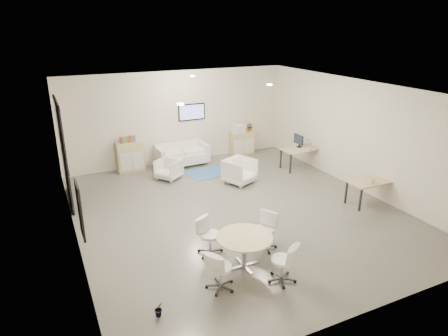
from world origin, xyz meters
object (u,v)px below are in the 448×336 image
object	(u,v)px
desk_rear	(302,150)
desk_front	(371,183)
sideboard_right	(242,143)
round_table	(244,240)
loveseat	(182,155)
sideboard_left	(130,157)
armchair_right	(240,170)
armchair_left	(168,168)

from	to	relation	value
desk_rear	desk_front	bearing A→B (deg)	-94.29
sideboard_right	round_table	bearing A→B (deg)	-117.46
loveseat	desk_rear	world-z (taller)	loveseat
sideboard_left	armchair_right	size ratio (longest dim) A/B	1.16
sideboard_left	armchair_left	bearing A→B (deg)	-54.14
sideboard_left	sideboard_right	distance (m)	4.23
armchair_left	armchair_right	distance (m)	2.28
desk_rear	sideboard_right	bearing A→B (deg)	110.58
desk_rear	desk_front	size ratio (longest dim) A/B	1.10
loveseat	desk_front	bearing A→B (deg)	-57.00
loveseat	desk_rear	bearing A→B (deg)	-31.76
desk_rear	desk_front	xyz separation A→B (m)	(0.04, -3.14, -0.04)
round_table	desk_rear	bearing A→B (deg)	43.90
desk_front	sideboard_right	bearing A→B (deg)	101.93
sideboard_right	armchair_left	world-z (taller)	sideboard_right
sideboard_right	armchair_right	bearing A→B (deg)	-119.14
sideboard_left	armchair_right	xyz separation A→B (m)	(2.80, -2.55, -0.07)
sideboard_left	round_table	size ratio (longest dim) A/B	0.87
sideboard_right	armchair_left	distance (m)	3.55
armchair_right	desk_rear	world-z (taller)	armchair_right
round_table	armchair_right	bearing A→B (deg)	63.62
loveseat	armchair_left	distance (m)	1.35
sideboard_right	desk_rear	bearing A→B (deg)	-64.48
sideboard_left	desk_rear	bearing A→B (deg)	-23.01
armchair_left	round_table	distance (m)	5.37
desk_rear	round_table	size ratio (longest dim) A/B	1.24
sideboard_left	round_table	xyz separation A→B (m)	(0.78, -6.62, 0.11)
loveseat	desk_front	size ratio (longest dim) A/B	1.39
armchair_right	sideboard_left	bearing A→B (deg)	113.62
armchair_left	desk_front	bearing A→B (deg)	10.71
armchair_right	desk_rear	distance (m)	2.54
sideboard_left	sideboard_right	xyz separation A→B (m)	(4.23, 0.02, -0.06)
sideboard_right	desk_rear	size ratio (longest dim) A/B	0.62
sideboard_right	armchair_right	size ratio (longest dim) A/B	1.03
armchair_left	sideboard_left	bearing A→B (deg)	179.56
desk_front	round_table	bearing A→B (deg)	-164.77
loveseat	armchair_right	bearing A→B (deg)	-67.50
sideboard_left	armchair_right	world-z (taller)	sideboard_left
sideboard_left	armchair_right	distance (m)	3.78
loveseat	desk_front	distance (m)	6.34
desk_front	desk_rear	bearing A→B (deg)	90.89
armchair_right	round_table	size ratio (longest dim) A/B	0.75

